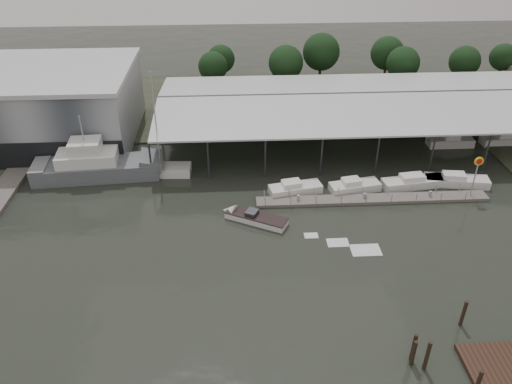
{
  "coord_description": "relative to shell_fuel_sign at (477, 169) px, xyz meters",
  "views": [
    {
      "loc": [
        -1.83,
        -39.69,
        32.47
      ],
      "look_at": [
        0.89,
        8.69,
        2.5
      ],
      "focal_mm": 35.0,
      "sensor_mm": 36.0,
      "label": 1
    }
  ],
  "objects": [
    {
      "name": "white_sailboat",
      "position": [
        -38.61,
        7.95,
        -3.26
      ],
      "size": [
        8.68,
        2.96,
        13.99
      ],
      "rotation": [
        0.0,
        0.0,
        -0.04
      ],
      "color": "silver",
      "rests_on": "ground"
    },
    {
      "name": "speedboat_underway",
      "position": [
        -26.76,
        -3.23,
        -3.53
      ],
      "size": [
        17.27,
        10.03,
        2.0
      ],
      "rotation": [
        0.0,
        0.0,
        2.65
      ],
      "color": "silver",
      "rests_on": "ground"
    },
    {
      "name": "horizon_tree_line",
      "position": [
        -3.48,
        37.75,
        1.85
      ],
      "size": [
        66.94,
        11.85,
        10.01
      ],
      "color": "black",
      "rests_on": "ground"
    },
    {
      "name": "storage_warehouse",
      "position": [
        -55.0,
        19.95,
        1.36
      ],
      "size": [
        24.5,
        20.5,
        10.5
      ],
      "color": "#969AA0",
      "rests_on": "ground"
    },
    {
      "name": "grey_trawler",
      "position": [
        -46.1,
        7.84,
        -2.35
      ],
      "size": [
        16.73,
        5.79,
        8.84
      ],
      "rotation": [
        0.0,
        0.0,
        0.07
      ],
      "color": "slate",
      "rests_on": "ground"
    },
    {
      "name": "land_strip_far",
      "position": [
        -27.0,
        32.01,
        -3.83
      ],
      "size": [
        140.0,
        30.0,
        0.3
      ],
      "color": "#3E4232",
      "rests_on": "ground"
    },
    {
      "name": "ground",
      "position": [
        -27.0,
        -9.99,
        -3.93
      ],
      "size": [
        200.0,
        200.0,
        0.0
      ],
      "primitive_type": "plane",
      "color": "#242921",
      "rests_on": "ground"
    },
    {
      "name": "floating_dock",
      "position": [
        -12.0,
        0.01,
        -3.72
      ],
      "size": [
        28.0,
        2.0,
        1.4
      ],
      "color": "slate",
      "rests_on": "ground"
    },
    {
      "name": "moored_cruiser_1",
      "position": [
        -13.71,
        2.42,
        -3.31
      ],
      "size": [
        6.51,
        3.3,
        1.7
      ],
      "rotation": [
        0.0,
        0.0,
        0.18
      ],
      "color": "silver",
      "rests_on": "ground"
    },
    {
      "name": "covered_boat_shed",
      "position": [
        -10.0,
        18.01,
        2.2
      ],
      "size": [
        58.24,
        24.0,
        6.96
      ],
      "color": "#BABCBF",
      "rests_on": "ground"
    },
    {
      "name": "moored_cruiser_3",
      "position": [
        -0.52,
        3.12,
        -3.31
      ],
      "size": [
        8.05,
        3.43,
        1.7
      ],
      "rotation": [
        0.0,
        0.0,
        -0.16
      ],
      "color": "silver",
      "rests_on": "ground"
    },
    {
      "name": "trawler_dock",
      "position": [
        -57.0,
        4.01,
        -3.68
      ],
      "size": [
        3.0,
        18.0,
        0.5
      ],
      "color": "slate",
      "rests_on": "ground"
    },
    {
      "name": "moored_cruiser_2",
      "position": [
        -5.88,
        3.04,
        -3.31
      ],
      "size": [
        8.66,
        3.27,
        1.7
      ],
      "rotation": [
        0.0,
        0.0,
        0.13
      ],
      "color": "silver",
      "rests_on": "ground"
    },
    {
      "name": "mooring_pilings",
      "position": [
        -13.09,
        -24.75,
        -2.86
      ],
      "size": [
        5.92,
        10.11,
        3.58
      ],
      "color": "#2F2217",
      "rests_on": "ground"
    },
    {
      "name": "moored_cruiser_0",
      "position": [
        -21.13,
        2.29,
        -3.31
      ],
      "size": [
        6.76,
        3.44,
        1.7
      ],
      "rotation": [
        0.0,
        0.0,
        0.2
      ],
      "color": "silver",
      "rests_on": "ground"
    },
    {
      "name": "shell_fuel_sign",
      "position": [
        0.0,
        0.0,
        0.0
      ],
      "size": [
        1.1,
        0.18,
        5.55
      ],
      "color": "#979B9D",
      "rests_on": "ground"
    }
  ]
}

